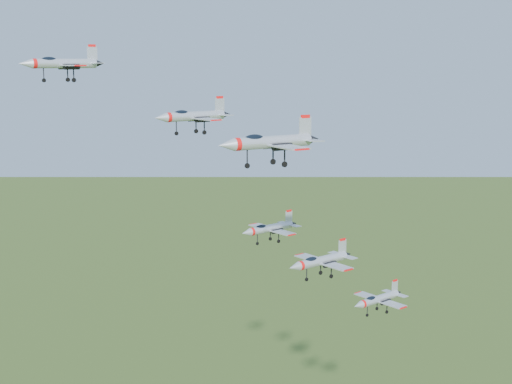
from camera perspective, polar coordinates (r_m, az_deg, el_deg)
jet_lead at (r=98.53m, az=-15.26°, el=9.91°), size 11.77×9.79×3.15m
jet_left_high at (r=91.66m, az=-5.08°, el=6.09°), size 11.31×9.40×3.02m
jet_right_high at (r=79.49m, az=1.08°, el=4.04°), size 13.30×10.93×3.56m
jet_left_low at (r=114.03m, az=1.08°, el=-2.91°), size 11.49×9.62×3.08m
jet_right_low at (r=96.86m, az=5.17°, el=-5.50°), size 11.49×9.61×3.07m
jet_trail at (r=117.58m, az=9.72°, el=-8.44°), size 11.49×9.64×3.08m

